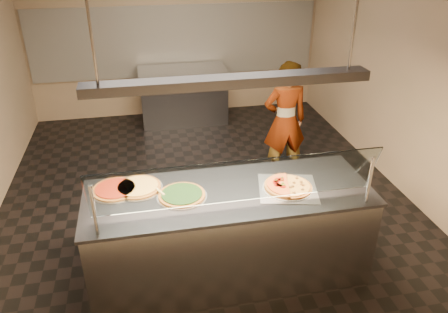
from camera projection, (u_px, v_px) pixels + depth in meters
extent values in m
cube|color=black|center=(206.00, 198.00, 5.53)|extent=(5.00, 6.00, 0.02)
cube|color=tan|center=(175.00, 29.00, 7.44)|extent=(5.00, 0.02, 3.00)
cube|color=tan|center=(297.00, 265.00, 2.21)|extent=(5.00, 0.02, 3.00)
cube|color=tan|center=(408.00, 70.00, 5.27)|extent=(0.02, 6.00, 3.00)
cube|color=silver|center=(176.00, 41.00, 7.51)|extent=(4.90, 0.02, 1.20)
cube|color=#B7B7BC|center=(229.00, 235.00, 4.12)|extent=(2.54, 0.90, 0.90)
cube|color=#3E3E43|center=(229.00, 193.00, 3.91)|extent=(2.58, 0.94, 0.03)
cylinder|color=#B7B7BC|center=(94.00, 210.00, 3.25)|extent=(0.03, 0.03, 0.44)
cylinder|color=#B7B7BC|center=(370.00, 180.00, 3.65)|extent=(0.03, 0.03, 0.44)
cube|color=white|center=(238.00, 182.00, 3.47)|extent=(2.34, 0.18, 0.47)
cube|color=silver|center=(288.00, 188.00, 3.94)|extent=(0.62, 0.62, 0.01)
cylinder|color=silver|center=(288.00, 188.00, 3.94)|extent=(0.46, 0.46, 0.01)
cylinder|color=#6A0A03|center=(281.00, 179.00, 3.99)|extent=(0.06, 0.06, 0.01)
cylinder|color=#6A0A03|center=(278.00, 179.00, 3.98)|extent=(0.06, 0.06, 0.01)
cylinder|color=#6A0A03|center=(276.00, 181.00, 3.96)|extent=(0.06, 0.06, 0.01)
cylinder|color=#6A0A03|center=(276.00, 182.00, 3.93)|extent=(0.06, 0.06, 0.01)
cylinder|color=#6A0A03|center=(277.00, 184.00, 3.90)|extent=(0.06, 0.06, 0.01)
cylinder|color=#6A0A03|center=(279.00, 185.00, 3.89)|extent=(0.06, 0.06, 0.01)
cylinder|color=#6A0A03|center=(282.00, 186.00, 3.88)|extent=(0.06, 0.06, 0.01)
cube|color=#19590F|center=(282.00, 177.00, 4.01)|extent=(0.02, 0.02, 0.01)
cube|color=#19590F|center=(282.00, 179.00, 3.97)|extent=(0.02, 0.02, 0.01)
cube|color=#19590F|center=(276.00, 180.00, 3.97)|extent=(0.02, 0.02, 0.01)
cube|color=#19590F|center=(283.00, 183.00, 3.92)|extent=(0.02, 0.02, 0.01)
cube|color=#19590F|center=(282.00, 184.00, 3.90)|extent=(0.02, 0.02, 0.01)
cube|color=#19590F|center=(284.00, 185.00, 3.89)|extent=(0.02, 0.02, 0.01)
sphere|color=#513014|center=(294.00, 192.00, 3.82)|extent=(0.03, 0.03, 0.03)
sphere|color=#513014|center=(290.00, 187.00, 3.90)|extent=(0.03, 0.03, 0.03)
sphere|color=#513014|center=(291.00, 187.00, 3.90)|extent=(0.03, 0.03, 0.03)
sphere|color=#513014|center=(302.00, 189.00, 3.86)|extent=(0.03, 0.03, 0.03)
sphere|color=#513014|center=(292.00, 186.00, 3.91)|extent=(0.03, 0.03, 0.03)
sphere|color=#513014|center=(303.00, 185.00, 3.93)|extent=(0.03, 0.03, 0.03)
sphere|color=#513014|center=(302.00, 184.00, 3.94)|extent=(0.03, 0.03, 0.03)
sphere|color=#513014|center=(301.00, 182.00, 3.98)|extent=(0.03, 0.03, 0.03)
sphere|color=#513014|center=(294.00, 182.00, 3.97)|extent=(0.03, 0.03, 0.03)
sphere|color=#513014|center=(297.00, 178.00, 4.04)|extent=(0.03, 0.03, 0.03)
cylinder|color=silver|center=(182.00, 196.00, 3.83)|extent=(0.44, 0.44, 0.01)
cylinder|color=brown|center=(182.00, 195.00, 3.83)|extent=(0.41, 0.41, 0.02)
cylinder|color=black|center=(182.00, 193.00, 3.82)|extent=(0.36, 0.36, 0.01)
cylinder|color=silver|center=(138.00, 188.00, 3.95)|extent=(0.44, 0.44, 0.01)
cylinder|color=brown|center=(138.00, 187.00, 3.95)|extent=(0.41, 0.41, 0.02)
cylinder|color=gold|center=(138.00, 185.00, 3.94)|extent=(0.36, 0.36, 0.01)
cylinder|color=silver|center=(115.00, 190.00, 3.92)|extent=(0.44, 0.44, 0.01)
cylinder|color=brown|center=(115.00, 189.00, 3.91)|extent=(0.41, 0.41, 0.02)
cylinder|color=#660A0A|center=(115.00, 188.00, 3.91)|extent=(0.36, 0.36, 0.01)
cube|color=#B7B7BC|center=(176.00, 194.00, 3.82)|extent=(0.17, 0.16, 0.00)
cylinder|color=tan|center=(160.00, 192.00, 3.84)|extent=(0.08, 0.14, 0.02)
cube|color=#3E3E43|center=(183.00, 96.00, 7.53)|extent=(1.44, 0.70, 0.90)
cube|color=#B7B7BC|center=(182.00, 70.00, 7.32)|extent=(1.48, 0.74, 0.03)
imported|color=#33323A|center=(285.00, 121.00, 5.67)|extent=(0.59, 0.40, 1.59)
cube|color=#3E3E43|center=(230.00, 81.00, 3.43)|extent=(2.30, 0.18, 0.08)
cylinder|color=#B7B7BC|center=(88.00, 14.00, 3.00)|extent=(0.02, 0.02, 1.01)
cylinder|color=#B7B7BC|center=(357.00, 5.00, 3.35)|extent=(0.02, 0.02, 1.01)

